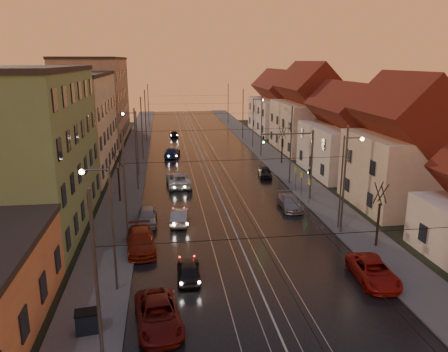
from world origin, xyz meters
name	(u,v)px	position (x,y,z in m)	size (l,w,h in m)	color
ground	(263,298)	(0.00, 0.00, 0.00)	(160.00, 160.00, 0.00)	black
road	(203,157)	(0.00, 40.00, 0.02)	(16.00, 120.00, 0.04)	black
sidewalk_left	(134,158)	(-10.00, 40.00, 0.07)	(4.00, 120.00, 0.15)	#4C4C4C
sidewalk_right	(268,154)	(10.00, 40.00, 0.07)	(4.00, 120.00, 0.15)	#4C4C4C
tram_rail_0	(188,157)	(-2.20, 40.00, 0.06)	(0.06, 120.00, 0.03)	gray
tram_rail_1	(197,157)	(-0.77, 40.00, 0.06)	(0.06, 120.00, 0.03)	gray
tram_rail_2	(208,156)	(0.77, 40.00, 0.06)	(0.06, 120.00, 0.03)	gray
tram_rail_3	(217,156)	(2.20, 40.00, 0.06)	(0.06, 120.00, 0.03)	gray
apartment_left_1	(18,153)	(-17.50, 14.00, 6.50)	(10.00, 18.00, 13.00)	#6A8957
apartment_left_2	(68,125)	(-17.50, 34.00, 6.00)	(10.00, 20.00, 12.00)	#B7A88D
apartment_left_3	(95,100)	(-17.50, 58.00, 7.00)	(10.00, 24.00, 14.00)	#8B6C5A
house_right_1	(403,151)	(17.00, 15.00, 5.45)	(8.67, 10.20, 10.80)	#C4B396
house_right_2	(347,137)	(17.00, 28.00, 4.64)	(9.18, 12.24, 9.20)	silver
house_right_3	(308,113)	(17.00, 43.00, 5.80)	(9.18, 14.28, 11.50)	#C4B396
house_right_4	(279,107)	(17.00, 61.00, 5.05)	(9.18, 16.32, 10.00)	silver
catenary_pole_l_0	(97,291)	(-8.60, -6.00, 4.50)	(0.16, 0.16, 9.00)	#595B60
catenary_pole_l_1	(125,190)	(-8.60, 9.00, 4.50)	(0.16, 0.16, 9.00)	#595B60
catenary_pole_r_1	(344,181)	(8.60, 9.00, 4.50)	(0.16, 0.16, 9.00)	#595B60
catenary_pole_l_2	(136,150)	(-8.60, 24.00, 4.50)	(0.16, 0.16, 9.00)	#595B60
catenary_pole_r_2	(291,146)	(8.60, 24.00, 4.50)	(0.16, 0.16, 9.00)	#595B60
catenary_pole_l_3	(142,129)	(-8.60, 39.00, 4.50)	(0.16, 0.16, 9.00)	#595B60
catenary_pole_r_3	(261,127)	(8.60, 39.00, 4.50)	(0.16, 0.16, 9.00)	#595B60
catenary_pole_l_4	(146,116)	(-8.60, 54.00, 4.50)	(0.16, 0.16, 9.00)	#595B60
catenary_pole_r_4	(243,114)	(8.60, 54.00, 4.50)	(0.16, 0.16, 9.00)	#595B60
catenary_pole_l_5	(148,106)	(-8.60, 72.00, 4.50)	(0.16, 0.16, 9.00)	#595B60
catenary_pole_r_5	(228,105)	(8.60, 72.00, 4.50)	(0.16, 0.16, 9.00)	#595B60
street_lamp_0	(107,217)	(-9.10, 2.00, 4.89)	(1.75, 0.32, 8.00)	#595B60
street_lamp_1	(345,173)	(9.10, 10.00, 4.89)	(1.75, 0.32, 8.00)	#595B60
street_lamp_2	(134,137)	(-9.10, 30.00, 4.89)	(1.75, 0.32, 8.00)	#595B60
street_lamp_3	(255,118)	(9.10, 46.00, 4.89)	(1.75, 0.32, 8.00)	#595B60
traffic_light_mast	(302,156)	(7.99, 18.00, 4.60)	(5.30, 0.32, 7.20)	#595B60
bare_tree_0	(119,178)	(-10.20, 20.00, 2.49)	(1.09, 1.09, 5.11)	black
bare_tree_1	(379,217)	(10.20, 6.00, 2.49)	(1.09, 1.09, 5.11)	black
bare_tree_2	(282,146)	(10.40, 34.00, 2.49)	(1.09, 1.09, 5.11)	black
driving_car_0	(189,270)	(-4.32, 2.95, 0.63)	(1.49, 3.70, 1.26)	black
driving_car_1	(180,216)	(-4.48, 13.12, 0.67)	(1.42, 4.07, 1.34)	#A2A3A8
driving_car_2	(178,180)	(-4.12, 24.89, 0.77)	(2.54, 5.51, 1.53)	silver
driving_car_3	(172,152)	(-4.45, 40.51, 0.72)	(2.01, 4.94, 1.43)	navy
driving_car_4	(174,134)	(-3.72, 57.76, 0.63)	(1.49, 3.71, 1.26)	black
parked_left_1	(158,315)	(-6.24, -2.10, 0.70)	(2.32, 5.03, 1.40)	#601210
parked_left_2	(141,241)	(-7.60, 7.92, 0.75)	(2.09, 5.13, 1.49)	maroon
parked_left_3	(147,216)	(-7.28, 13.41, 0.71)	(1.68, 4.17, 1.42)	#A6A6AB
parked_right_0	(373,271)	(7.49, 1.03, 0.69)	(2.27, 4.93, 1.37)	#AE1811
parked_right_1	(290,202)	(6.20, 15.63, 0.65)	(1.82, 4.49, 1.30)	#A09FA5
parked_right_2	(265,172)	(6.51, 27.41, 0.64)	(1.50, 3.74, 1.27)	black
dumpster	(88,322)	(-9.87, -2.27, 0.70)	(1.20, 0.80, 1.10)	black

